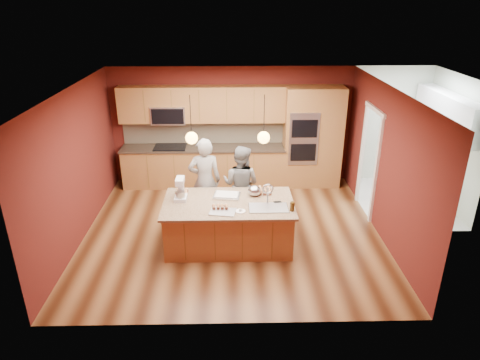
{
  "coord_description": "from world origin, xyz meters",
  "views": [
    {
      "loc": [
        -0.01,
        -7.09,
        4.12
      ],
      "look_at": [
        0.14,
        -0.1,
        1.1
      ],
      "focal_mm": 32.0,
      "sensor_mm": 36.0,
      "label": 1
    }
  ],
  "objects_px": {
    "island": "(230,223)",
    "mixing_bowl": "(254,191)",
    "person_left": "(205,181)",
    "person_right": "(241,184)",
    "stand_mixer": "(180,190)"
  },
  "relations": [
    {
      "from": "person_left",
      "to": "mixing_bowl",
      "type": "height_order",
      "value": "person_left"
    },
    {
      "from": "island",
      "to": "person_left",
      "type": "relative_size",
      "value": 1.32
    },
    {
      "from": "person_left",
      "to": "stand_mixer",
      "type": "relative_size",
      "value": 4.27
    },
    {
      "from": "person_left",
      "to": "mixing_bowl",
      "type": "distance_m",
      "value": 1.11
    },
    {
      "from": "island",
      "to": "stand_mixer",
      "type": "xyz_separation_m",
      "value": [
        -0.85,
        0.15,
        0.58
      ]
    },
    {
      "from": "stand_mixer",
      "to": "island",
      "type": "bearing_deg",
      "value": -8.77
    },
    {
      "from": "island",
      "to": "person_right",
      "type": "height_order",
      "value": "person_right"
    },
    {
      "from": "stand_mixer",
      "to": "person_left",
      "type": "bearing_deg",
      "value": 63.95
    },
    {
      "from": "island",
      "to": "mixing_bowl",
      "type": "distance_m",
      "value": 0.72
    },
    {
      "from": "person_left",
      "to": "mixing_bowl",
      "type": "bearing_deg",
      "value": 140.77
    },
    {
      "from": "island",
      "to": "stand_mixer",
      "type": "relative_size",
      "value": 5.65
    },
    {
      "from": "person_left",
      "to": "person_right",
      "type": "distance_m",
      "value": 0.69
    },
    {
      "from": "person_left",
      "to": "person_right",
      "type": "relative_size",
      "value": 1.1
    },
    {
      "from": "island",
      "to": "stand_mixer",
      "type": "height_order",
      "value": "stand_mixer"
    },
    {
      "from": "stand_mixer",
      "to": "mixing_bowl",
      "type": "distance_m",
      "value": 1.31
    }
  ]
}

